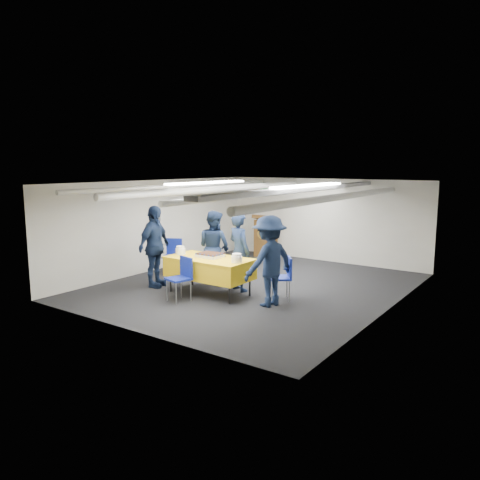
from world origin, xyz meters
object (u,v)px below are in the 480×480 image
Objects in this scene: serving_table at (209,268)px; chair_near at (182,274)px; sailor_c at (155,246)px; podium at (266,236)px; chair_left at (173,252)px; chair_right at (284,274)px; sailor_b at (214,247)px; sailor_a at (239,252)px; sailor_d at (269,261)px; sheet_cake at (210,255)px.

serving_table is 0.70m from chair_near.
sailor_c is at bearing 159.43° from chair_near.
chair_left is (-0.72, -3.16, -0.08)m from podium.
podium is 1.44× the size of chair_right.
sailor_b is (-0.46, 0.74, 0.28)m from serving_table.
sailor_a is (2.25, -0.34, 0.32)m from chair_left.
chair_near is 1.40m from sailor_a.
chair_left is 3.48m from sailor_d.
chair_right is 2.98m from sailor_c.
sailor_a is at bearing -8.52° from chair_left.
sailor_b is (-1.95, 0.22, 0.30)m from chair_right.
serving_table is at bearing 127.59° from sailor_b.
podium is at bearing -14.08° from sailor_c.
serving_table is 1.44× the size of podium.
sailor_c is at bearing -170.56° from serving_table.
sailor_a is 0.94× the size of sailor_c.
sheet_cake is 0.30× the size of sailor_d.
sailor_d reaches higher than chair_left.
podium is 0.75× the size of sailor_b.
sailor_a is 1.01× the size of sailor_b.
sailor_c is at bearing 53.02° from sailor_b.
sailor_b is 2.04m from sailor_d.
chair_right is (1.52, 0.46, -0.28)m from sheet_cake.
chair_left is at bearing 137.41° from chair_near.
sailor_a is (0.38, 0.52, 0.03)m from sheet_cake.
podium is at bearing 106.04° from serving_table.
serving_table is 1.03× the size of sailor_d.
serving_table is 1.58m from chair_right.
sailor_d is at bearing -1.79° from sheet_cake.
sailor_c is 2.82m from sailor_d.
sailor_b is at bearing 8.40° from sailor_a.
sailor_d reaches higher than podium.
sailor_c reaches higher than chair_left.
sailor_b is at bearing 102.20° from chair_near.
chair_near is 1.49m from sailor_b.
serving_table is at bearing -73.96° from podium.
sailor_b reaches higher than podium.
sheet_cake is 0.60× the size of chair_left.
serving_table is at bearing 78.73° from sailor_a.
sailor_d is at bearing -57.19° from podium.
podium is (-1.14, 4.02, -0.20)m from sheet_cake.
sailor_b is 1.33m from sailor_c.
serving_table is 3.44× the size of sheet_cake.
sailor_b is 0.96× the size of sailor_d.
sheet_cake is 0.31× the size of sailor_a.
podium is 4.33m from sailor_c.
sailor_d is (1.60, 0.70, 0.34)m from chair_near.
serving_table is at bearing -92.15° from sailor_c.
chair_near is 1.35m from sailor_c.
serving_table is 0.26m from sheet_cake.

